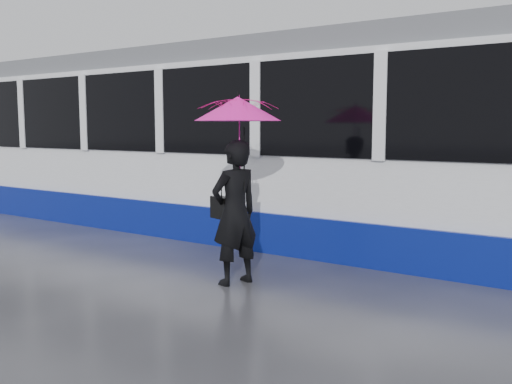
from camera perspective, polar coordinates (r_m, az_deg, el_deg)
The scene contains 6 objects.
ground at distance 8.10m, azimuth -6.48°, elevation -7.30°, with size 90.00×90.00×0.00m, color #28282D.
rails at distance 10.07m, azimuth 2.92°, elevation -4.47°, with size 34.00×1.51×0.02m.
tram at distance 9.53m, azimuth 6.68°, elevation 4.73°, with size 26.00×2.56×3.35m.
woman at distance 6.97m, azimuth -2.13°, elevation -2.08°, with size 0.65×0.42×1.77m, color black.
umbrella at distance 6.86m, azimuth -1.83°, elevation 6.64°, with size 1.31×1.31×1.20m.
handbag at distance 7.11m, azimuth -3.46°, elevation -1.57°, with size 0.34×0.23×0.45m.
Camera 1 is at (5.18, -5.92, 1.93)m, focal length 40.00 mm.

